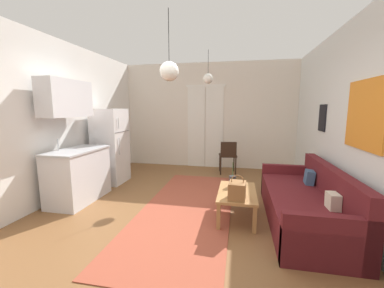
{
  "coord_description": "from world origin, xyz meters",
  "views": [
    {
      "loc": [
        0.84,
        -2.99,
        1.6
      ],
      "look_at": [
        -0.0,
        1.22,
        0.96
      ],
      "focal_mm": 22.18,
      "sensor_mm": 36.0,
      "label": 1
    }
  ],
  "objects": [
    {
      "name": "handbag",
      "position": [
        0.83,
        0.11,
        0.52
      ],
      "size": [
        0.24,
        0.28,
        0.34
      ],
      "color": "brown",
      "rests_on": "coffee_table"
    },
    {
      "name": "bamboo_vase",
      "position": [
        0.76,
        0.62,
        0.48
      ],
      "size": [
        0.11,
        0.11,
        0.39
      ],
      "color": "#2D2D33",
      "rests_on": "coffee_table"
    },
    {
      "name": "couch",
      "position": [
        1.81,
        0.43,
        0.26
      ],
      "size": [
        0.89,
        2.2,
        0.8
      ],
      "color": "#5B191E",
      "rests_on": "ground_plane"
    },
    {
      "name": "wall_back",
      "position": [
        -0.0,
        3.46,
        1.39
      ],
      "size": [
        4.75,
        0.13,
        2.8
      ],
      "color": "silver",
      "rests_on": "ground_plane"
    },
    {
      "name": "area_rug",
      "position": [
        0.05,
        0.56,
        0.01
      ],
      "size": [
        1.39,
        3.63,
        0.01
      ],
      "primitive_type": "cube",
      "color": "#9E4733",
      "rests_on": "ground_plane"
    },
    {
      "name": "accent_chair",
      "position": [
        0.59,
        2.77,
        0.48
      ],
      "size": [
        0.47,
        0.46,
        0.81
      ],
      "rotation": [
        0.0,
        0.0,
        3.29
      ],
      "color": "black",
      "rests_on": "ground_plane"
    },
    {
      "name": "pendant_lamp_far",
      "position": [
        0.17,
        2.1,
        2.22
      ],
      "size": [
        0.21,
        0.21,
        0.69
      ],
      "color": "black"
    },
    {
      "name": "wall_right",
      "position": [
        2.33,
        0.0,
        1.4
      ],
      "size": [
        0.12,
        7.01,
        2.8
      ],
      "color": "silver",
      "rests_on": "ground_plane"
    },
    {
      "name": "ground_plane",
      "position": [
        0.0,
        0.0,
        -0.05
      ],
      "size": [
        5.15,
        7.41,
        0.1
      ],
      "primitive_type": "cube",
      "color": "brown"
    },
    {
      "name": "pendant_lamp_near",
      "position": [
        -0.04,
        -0.04,
        2.06
      ],
      "size": [
        0.24,
        0.24,
        0.86
      ],
      "color": "black"
    },
    {
      "name": "wall_left",
      "position": [
        -2.33,
        0.0,
        1.4
      ],
      "size": [
        0.12,
        7.01,
        2.8
      ],
      "color": "white",
      "rests_on": "ground_plane"
    },
    {
      "name": "kitchen_counter",
      "position": [
        -1.91,
        0.53,
        0.79
      ],
      "size": [
        0.61,
        1.12,
        2.07
      ],
      "color": "silver",
      "rests_on": "ground_plane"
    },
    {
      "name": "coffee_table",
      "position": [
        0.83,
        0.41,
        0.35
      ],
      "size": [
        0.54,
        0.94,
        0.4
      ],
      "color": "#A87542",
      "rests_on": "ground_plane"
    },
    {
      "name": "refrigerator",
      "position": [
        -1.87,
        1.61,
        0.8
      ],
      "size": [
        0.6,
        0.65,
        1.6
      ],
      "color": "white",
      "rests_on": "ground_plane"
    }
  ]
}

